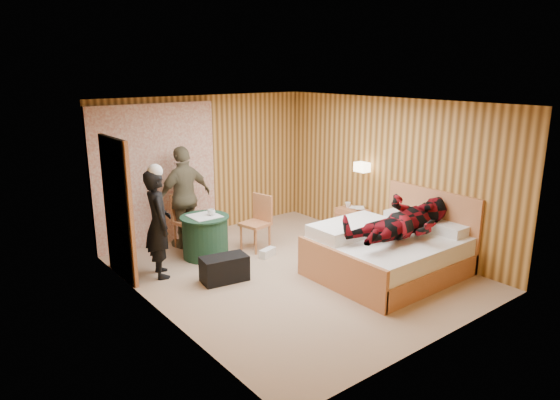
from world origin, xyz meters
TOP-DOWN VIEW (x-y plane):
  - floor at (0.00, 0.00)m, footprint 4.20×5.00m
  - ceiling at (0.00, 0.00)m, footprint 4.20×5.00m
  - wall_back at (0.00, 2.50)m, footprint 4.20×0.02m
  - wall_left at (-2.10, 0.00)m, footprint 0.02×5.00m
  - wall_right at (2.10, 0.00)m, footprint 0.02×5.00m
  - curtain at (-1.00, 2.43)m, footprint 2.20×0.08m
  - doorway at (-2.06, 1.40)m, footprint 0.06×0.90m
  - wall_lamp at (1.92, 0.45)m, footprint 0.26×0.24m
  - bed at (1.12, -0.90)m, footprint 2.11×1.67m
  - nightstand at (1.88, 0.59)m, footprint 0.40×0.54m
  - round_table at (-0.70, 1.35)m, footprint 0.78×0.78m
  - chair_far at (-0.71, 1.97)m, footprint 0.48×0.48m
  - chair_near at (0.20, 1.15)m, footprint 0.49×0.49m
  - duffel_bag at (-0.96, 0.35)m, footprint 0.70×0.45m
  - sneaker_left at (-0.83, 0.76)m, footprint 0.26×0.13m
  - sneaker_right at (0.09, 0.73)m, footprint 0.32×0.21m
  - woman_standing at (-1.59, 1.10)m, footprint 0.50×0.65m
  - man_at_table at (-0.70, 2.00)m, footprint 1.05×0.54m
  - man_on_bed at (1.15, -1.13)m, footprint 0.86×0.67m
  - book_lower at (1.88, 0.54)m, footprint 0.25×0.28m
  - book_upper at (1.88, 0.54)m, footprint 0.27×0.28m
  - cup_nightstand at (1.88, 0.72)m, footprint 0.13×0.13m
  - cup_table at (-0.60, 1.30)m, footprint 0.13×0.13m

SIDE VIEW (x-z plane):
  - floor at x=0.00m, z-range -0.01..0.01m
  - sneaker_left at x=-0.83m, z-range 0.00..0.11m
  - sneaker_right at x=0.09m, z-range 0.00..0.13m
  - duffel_bag at x=-0.96m, z-range 0.00..0.37m
  - nightstand at x=1.88m, z-range 0.01..0.53m
  - bed at x=1.12m, z-range -0.24..0.90m
  - round_table at x=-0.70m, z-range 0.00..0.69m
  - chair_near at x=0.20m, z-range 0.07..0.99m
  - book_lower at x=1.88m, z-range 0.52..0.55m
  - chair_far at x=-0.71m, z-range 0.07..1.00m
  - book_upper at x=1.88m, z-range 0.55..0.56m
  - cup_nightstand at x=1.88m, z-range 0.52..0.62m
  - cup_table at x=-0.60m, z-range 0.69..0.79m
  - woman_standing at x=-1.59m, z-range 0.00..1.59m
  - man_at_table at x=-0.70m, z-range 0.00..1.72m
  - man_on_bed at x=1.15m, z-range 0.12..1.89m
  - doorway at x=-2.06m, z-range 0.00..2.05m
  - curtain at x=-1.00m, z-range 0.00..2.40m
  - wall_back at x=0.00m, z-range 0.00..2.50m
  - wall_left at x=-2.10m, z-range 0.00..2.50m
  - wall_right at x=2.10m, z-range 0.00..2.50m
  - wall_lamp at x=1.92m, z-range 1.22..1.38m
  - ceiling at x=0.00m, z-range 2.50..2.50m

